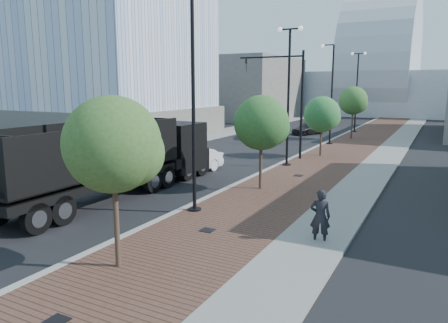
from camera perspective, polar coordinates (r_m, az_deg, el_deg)
The scene contains 24 objects.
sidewalk at distance 45.83m, azimuth 19.47°, elevation 2.89°, with size 7.00×140.00×0.12m, color #4C2D23.
concrete_strip at distance 45.53m, azimuth 22.83°, elevation 2.63°, with size 2.40×140.00×0.13m, color slate.
curb at distance 46.45m, azimuth 15.20°, elevation 3.22°, with size 0.30×140.00×0.14m, color gray.
west_sidewalk at distance 50.86m, azimuth 0.75°, elevation 4.15°, with size 4.00×140.00×0.12m, color slate.
dump_truck at distance 22.93m, azimuth -11.31°, elevation 0.29°, with size 2.96×13.85×3.79m.
white_sedan at distance 26.68m, azimuth -4.66°, elevation 0.08°, with size 1.66×4.76×1.57m, color silver.
dark_car_mid at distance 44.57m, azimuth 4.70°, elevation 4.09°, with size 2.35×5.10×1.42m, color black.
dark_car_far at distance 48.92m, azimuth 11.37°, elevation 4.40°, with size 1.82×4.48×1.30m, color black.
pedestrian at distance 15.16m, azimuth 12.95°, elevation -7.32°, with size 0.71×0.47×1.96m, color black.
streetlight_1 at distance 17.82m, azimuth -4.49°, elevation 6.54°, with size 1.44×0.56×9.21m.
streetlight_2 at distance 28.63m, azimuth 8.75°, elevation 8.82°, with size 1.72×0.56×9.28m.
streetlight_3 at distance 40.20m, azimuth 14.26°, elevation 8.33°, with size 1.44×0.56×9.21m.
streetlight_4 at distance 51.90m, azimuth 17.59°, elevation 9.07°, with size 1.72×0.56×9.28m.
traffic_mast at distance 31.76m, azimuth 9.01°, elevation 9.24°, with size 5.09×0.20×8.00m.
tree_0 at distance 12.43m, azimuth -14.67°, elevation 2.21°, with size 2.82×2.82×5.25m.
tree_1 at distance 21.81m, azimuth 5.23°, elevation 5.25°, with size 2.85×2.85×5.03m.
tree_2 at distance 33.20m, azimuth 13.26°, elevation 6.25°, with size 2.76×2.76×4.71m.
tree_3 at distance 44.87m, azimuth 17.23°, elevation 7.91°, with size 2.86×2.86×5.43m.
tower_podium at distance 50.42m, azimuth -14.77°, elevation 5.41°, with size 19.00×19.00×3.00m, color #605E57.
convention_center at distance 90.84m, azimuth 20.52°, elevation 9.97°, with size 50.00×30.00×50.00m.
commercial_block_nw at distance 71.62m, azimuth 3.08°, elevation 9.88°, with size 14.00×20.00×10.00m, color #5E5B55.
utility_cover_0 at distance 11.08m, azimuth -21.85°, elevation -19.49°, with size 0.50×0.50×0.02m, color black.
utility_cover_1 at distance 16.01m, azimuth -2.27°, elevation -9.31°, with size 0.50×0.50×0.02m, color black.
utility_cover_2 at distance 25.77m, azimuth 10.06°, elevation -1.89°, with size 0.50×0.50×0.02m, color black.
Camera 1 is at (9.98, -5.04, 5.50)m, focal length 33.60 mm.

